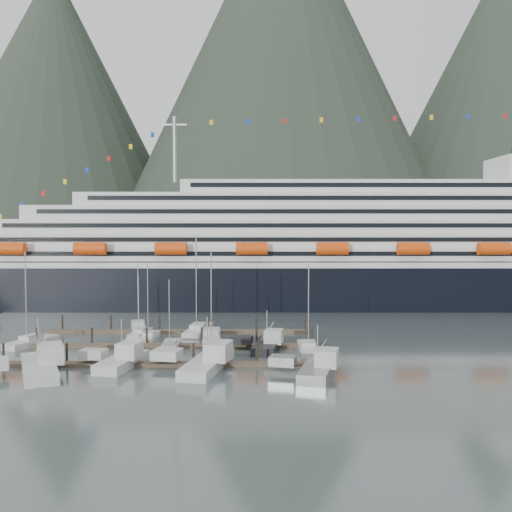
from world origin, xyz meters
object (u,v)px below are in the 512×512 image
object	(u,v)px
sailboat_d	(211,337)
sailboat_f	(140,334)
trawler_c	(206,362)
sailboat_g	(198,331)
cruise_ship	(337,256)
sailboat_a	(31,343)
sailboat_b	(149,337)
sailboat_h	(308,349)
sailboat_e	(138,327)
trawler_b	(121,360)
trawler_d	(316,368)
trawler_e	(266,345)
sailboat_c	(170,347)
trawler_a	(37,366)

from	to	relation	value
sailboat_d	sailboat_f	bearing A→B (deg)	72.96
trawler_c	sailboat_g	bearing A→B (deg)	18.98
cruise_ship	sailboat_a	bearing A→B (deg)	-138.42
sailboat_b	sailboat_h	size ratio (longest dim) A/B	0.96
sailboat_e	trawler_b	xyz separation A→B (m)	(3.55, -30.50, 0.51)
sailboat_a	sailboat_d	world-z (taller)	sailboat_a
sailboat_b	trawler_c	xyz separation A→B (m)	(11.54, -20.76, 0.57)
trawler_d	trawler_e	xyz separation A→B (m)	(-6.35, 15.57, -0.04)
sailboat_f	sailboat_b	bearing A→B (deg)	-140.11
trawler_c	sailboat_d	bearing A→B (deg)	13.46
sailboat_a	trawler_e	distance (m)	38.70
sailboat_a	sailboat_d	xyz separation A→B (m)	(29.20, 5.27, -0.01)
sailboat_b	trawler_e	xyz separation A→B (m)	(20.02, -8.53, 0.48)
cruise_ship	trawler_e	world-z (taller)	cruise_ship
sailboat_f	sailboat_h	bearing A→B (deg)	-106.72
sailboat_g	trawler_c	xyz separation A→B (m)	(3.68, -26.90, 0.51)
cruise_ship	sailboat_d	world-z (taller)	cruise_ship
sailboat_f	trawler_c	size ratio (longest dim) A/B	0.71
sailboat_c	trawler_e	size ratio (longest dim) A/B	1.05
sailboat_h	sailboat_e	bearing A→B (deg)	56.21
sailboat_a	trawler_d	xyz separation A→B (m)	(44.87, -19.32, 0.47)
cruise_ship	trawler_c	xyz separation A→B (m)	(-26.99, -66.58, -11.06)
trawler_a	trawler_c	size ratio (longest dim) A/B	0.95
trawler_a	trawler_d	bearing A→B (deg)	-113.78
sailboat_c	trawler_c	size ratio (longest dim) A/B	0.73
sailboat_b	trawler_b	distance (m)	19.65
trawler_b	sailboat_g	bearing A→B (deg)	-6.34
sailboat_a	trawler_c	bearing A→B (deg)	-94.68
sailboat_d	sailboat_f	world-z (taller)	sailboat_d
trawler_c	sailboat_f	bearing A→B (deg)	40.70
sailboat_e	trawler_e	world-z (taller)	sailboat_e
trawler_c	trawler_d	size ratio (longest dim) A/B	1.25
sailboat_b	sailboat_d	distance (m)	10.71
sailboat_a	sailboat_e	bearing A→B (deg)	-19.48
sailboat_d	sailboat_e	bearing A→B (deg)	50.97
sailboat_d	trawler_a	world-z (taller)	sailboat_d
sailboat_c	sailboat_e	bearing A→B (deg)	25.38
sailboat_b	trawler_d	bearing A→B (deg)	-131.38
sailboat_f	trawler_c	world-z (taller)	sailboat_f
sailboat_b	trawler_d	xyz separation A→B (m)	(26.37, -24.10, 0.51)
trawler_c	sailboat_c	bearing A→B (deg)	38.71
trawler_b	trawler_d	xyz separation A→B (m)	(26.81, -4.45, -0.00)
trawler_b	trawler_e	world-z (taller)	trawler_b
sailboat_c	trawler_b	world-z (taller)	sailboat_c
sailboat_a	sailboat_b	size ratio (longest dim) A/B	1.18
trawler_b	cruise_ship	bearing A→B (deg)	-19.25
sailboat_e	trawler_a	bearing A→B (deg)	156.57
trawler_c	sailboat_e	bearing A→B (deg)	37.36
trawler_c	trawler_d	world-z (taller)	trawler_c
trawler_c	trawler_b	bearing A→B (deg)	95.85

